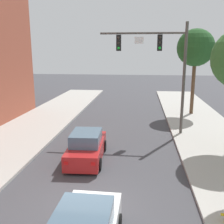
% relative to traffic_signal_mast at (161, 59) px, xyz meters
% --- Properties ---
extents(ground_plane, '(120.00, 120.00, 0.00)m').
position_rel_traffic_signal_mast_xyz_m(ground_plane, '(-3.00, -9.54, -5.30)').
color(ground_plane, '#424247').
extents(traffic_signal_mast, '(5.78, 0.38, 7.50)m').
position_rel_traffic_signal_mast_xyz_m(traffic_signal_mast, '(0.00, 0.00, 0.00)').
color(traffic_signal_mast, '#514C47').
rests_on(traffic_signal_mast, sidewalk_right).
extents(car_lead_red, '(1.99, 4.31, 1.60)m').
position_rel_traffic_signal_mast_xyz_m(car_lead_red, '(-4.09, -5.00, -4.58)').
color(car_lead_red, '#B21E1E').
rests_on(car_lead_red, ground).
extents(street_tree_third, '(3.29, 3.29, 7.61)m').
position_rel_traffic_signal_mast_xyz_m(street_tree_third, '(3.43, 6.30, 0.77)').
color(street_tree_third, brown).
rests_on(street_tree_third, sidewalk_right).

